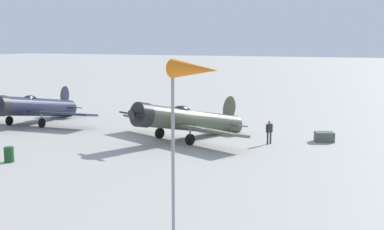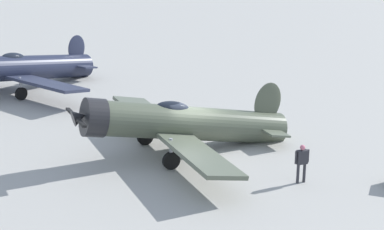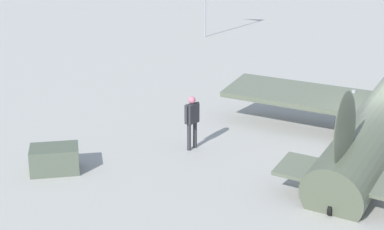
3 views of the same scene
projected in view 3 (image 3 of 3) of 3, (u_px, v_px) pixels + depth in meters
ground_crew_mechanic at (192, 117)px, 18.09m from camera, size 0.59×0.41×1.69m
equipment_crate at (55, 159)px, 16.53m from camera, size 1.44×1.62×0.72m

